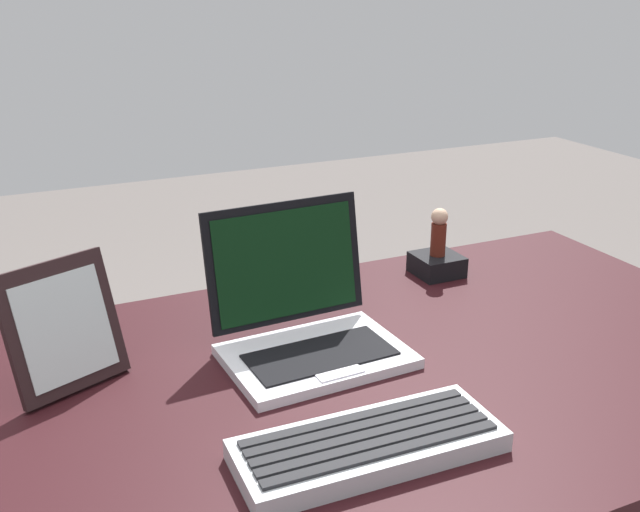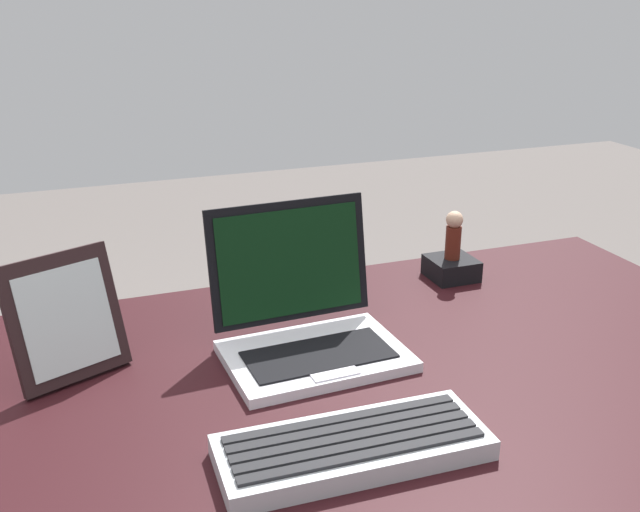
{
  "view_description": "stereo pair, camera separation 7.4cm",
  "coord_description": "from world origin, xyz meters",
  "px_view_note": "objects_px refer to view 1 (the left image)",
  "views": [
    {
      "loc": [
        -0.4,
        -0.8,
        1.26
      ],
      "look_at": [
        -0.0,
        0.06,
        0.9
      ],
      "focal_mm": 41.39,
      "sensor_mm": 36.0,
      "label": 1
    },
    {
      "loc": [
        -0.33,
        -0.83,
        1.26
      ],
      "look_at": [
        -0.0,
        0.06,
        0.9
      ],
      "focal_mm": 41.39,
      "sensor_mm": 36.0,
      "label": 2
    }
  ],
  "objects_px": {
    "external_keyboard": "(369,445)",
    "figurine": "(439,231)",
    "laptop_front": "(306,325)",
    "photo_frame": "(63,327)",
    "figurine_stand": "(437,265)"
  },
  "relations": [
    {
      "from": "external_keyboard",
      "to": "figurine_stand",
      "type": "bearing_deg",
      "value": 49.28
    },
    {
      "from": "external_keyboard",
      "to": "figurine_stand",
      "type": "relative_size",
      "value": 3.86
    },
    {
      "from": "external_keyboard",
      "to": "photo_frame",
      "type": "xyz_separation_m",
      "value": [
        -0.29,
        0.3,
        0.07
      ]
    },
    {
      "from": "photo_frame",
      "to": "figurine",
      "type": "distance_m",
      "value": 0.68
    },
    {
      "from": "laptop_front",
      "to": "figurine",
      "type": "relative_size",
      "value": 2.9
    },
    {
      "from": "external_keyboard",
      "to": "figurine",
      "type": "xyz_separation_m",
      "value": [
        0.38,
        0.44,
        0.07
      ]
    },
    {
      "from": "photo_frame",
      "to": "figurine_stand",
      "type": "distance_m",
      "value": 0.68
    },
    {
      "from": "laptop_front",
      "to": "external_keyboard",
      "type": "distance_m",
      "value": 0.26
    },
    {
      "from": "laptop_front",
      "to": "external_keyboard",
      "type": "height_order",
      "value": "laptop_front"
    },
    {
      "from": "laptop_front",
      "to": "figurine_stand",
      "type": "relative_size",
      "value": 3.18
    },
    {
      "from": "external_keyboard",
      "to": "photo_frame",
      "type": "bearing_deg",
      "value": 133.71
    },
    {
      "from": "external_keyboard",
      "to": "figurine",
      "type": "distance_m",
      "value": 0.58
    },
    {
      "from": "external_keyboard",
      "to": "laptop_front",
      "type": "bearing_deg",
      "value": 82.29
    },
    {
      "from": "external_keyboard",
      "to": "figurine",
      "type": "height_order",
      "value": "figurine"
    },
    {
      "from": "laptop_front",
      "to": "figurine",
      "type": "distance_m",
      "value": 0.39
    }
  ]
}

